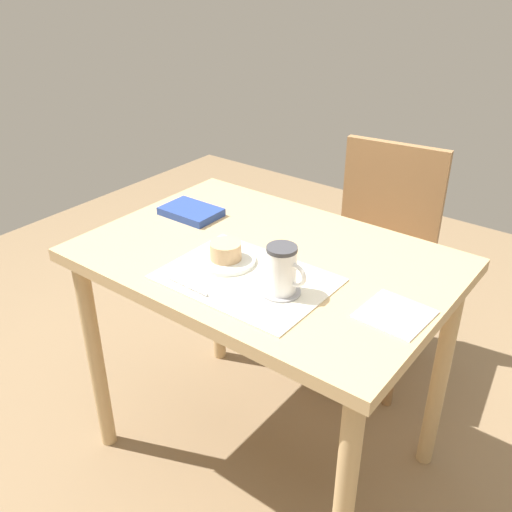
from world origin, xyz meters
TOP-DOWN VIEW (x-y plane):
  - ground_plane at (0.00, 0.00)m, footprint 4.40×4.40m
  - dining_table at (0.00, 0.00)m, footprint 1.00×0.70m
  - wooden_chair at (0.02, 0.68)m, footprint 0.47×0.47m
  - placemat at (0.04, -0.14)m, footprint 0.42×0.31m
  - pastry_plate at (-0.05, -0.11)m, footprint 0.16×0.16m
  - pastry at (-0.05, -0.11)m, footprint 0.08×0.08m
  - coffee_coaster at (0.15, -0.14)m, footprint 0.10×0.10m
  - coffee_mug at (0.15, -0.14)m, footprint 0.11×0.07m
  - teaspoon at (-0.04, -0.26)m, footprint 0.13×0.01m
  - paper_napkin at (0.41, -0.05)m, footprint 0.16×0.16m
  - small_book at (-0.34, 0.06)m, footprint 0.18×0.13m

SIDE VIEW (x-z plane):
  - ground_plane at x=0.00m, z-range -0.02..0.00m
  - wooden_chair at x=0.02m, z-range 0.06..0.93m
  - dining_table at x=0.00m, z-range 0.28..1.03m
  - placemat at x=0.04m, z-range 0.76..0.76m
  - paper_napkin at x=0.41m, z-range 0.76..0.76m
  - coffee_coaster at x=0.15m, z-range 0.76..0.76m
  - teaspoon at x=-0.04m, z-range 0.76..0.77m
  - pastry_plate at x=-0.05m, z-range 0.76..0.77m
  - small_book at x=-0.34m, z-range 0.76..0.78m
  - pastry at x=-0.05m, z-range 0.77..0.82m
  - coffee_mug at x=0.15m, z-range 0.76..0.89m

